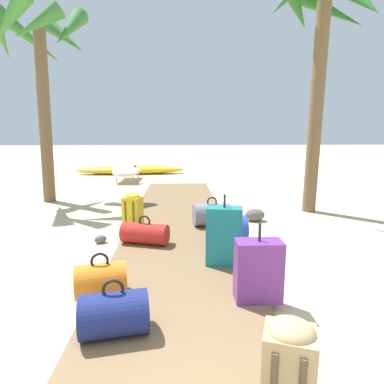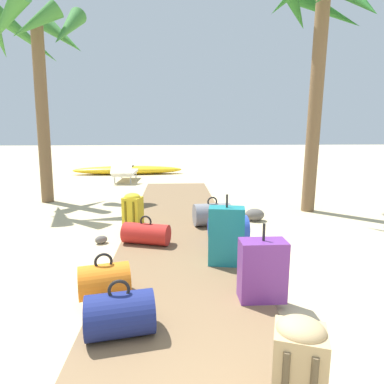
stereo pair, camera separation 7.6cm
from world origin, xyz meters
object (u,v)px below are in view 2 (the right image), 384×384
object	(u,v)px
duffel_bag_red	(146,234)
palm_tree_far_right	(325,21)
suitcase_purple	(262,270)
palm_tree_far_left	(35,47)
duffel_bag_orange	(104,281)
suitcase_teal	(226,236)
kayak	(128,170)
backpack_yellow	(133,208)
duffel_bag_navy	(120,314)
backpack_tan	(299,368)
lounge_chair	(125,171)
duffel_bag_grey	(212,214)
duffel_bag_blue	(228,229)

from	to	relation	value
duffel_bag_red	palm_tree_far_right	world-z (taller)	palm_tree_far_right
suitcase_purple	palm_tree_far_left	distance (m)	6.69
duffel_bag_orange	suitcase_teal	distance (m)	1.42
palm_tree_far_right	kayak	distance (m)	7.96
palm_tree_far_left	suitcase_teal	bearing A→B (deg)	-48.75
duffel_bag_orange	duffel_bag_red	bearing A→B (deg)	79.49
backpack_yellow	duffel_bag_navy	distance (m)	2.95
backpack_tan	kayak	distance (m)	10.69
lounge_chair	backpack_tan	bearing A→B (deg)	-76.14
duffel_bag_navy	suitcase_teal	bearing A→B (deg)	51.97
lounge_chair	duffel_bag_grey	bearing A→B (deg)	-67.56
suitcase_teal	lounge_chair	bearing A→B (deg)	107.47
duffel_bag_grey	kayak	size ratio (longest dim) A/B	0.16
duffel_bag_red	kayak	xyz separation A→B (m)	(-1.28, 7.67, -0.07)
backpack_tan	duffel_bag_navy	world-z (taller)	backpack_tan
backpack_yellow	suitcase_teal	xyz separation A→B (m)	(1.25, -1.67, 0.06)
duffel_bag_orange	lounge_chair	xyz separation A→B (m)	(-0.88, 7.40, 0.09)
duffel_bag_orange	suitcase_teal	xyz separation A→B (m)	(1.23, 0.69, 0.17)
duffel_bag_navy	palm_tree_far_left	size ratio (longest dim) A/B	0.13
duffel_bag_orange	lounge_chair	size ratio (longest dim) A/B	0.33
suitcase_purple	duffel_bag_grey	size ratio (longest dim) A/B	1.14
backpack_yellow	duffel_bag_blue	distance (m)	1.68
suitcase_purple	backpack_yellow	bearing A→B (deg)	120.34
duffel_bag_navy	duffel_bag_red	bearing A→B (deg)	89.15
backpack_yellow	suitcase_purple	distance (m)	2.87
duffel_bag_navy	palm_tree_far_left	bearing A→B (deg)	115.32
duffel_bag_orange	backpack_tan	bearing A→B (deg)	-46.77
duffel_bag_red	suitcase_teal	size ratio (longest dim) A/B	0.83
duffel_bag_grey	palm_tree_far_left	size ratio (longest dim) A/B	0.15
palm_tree_far_left	duffel_bag_blue	bearing A→B (deg)	-41.62
suitcase_purple	duffel_bag_red	bearing A→B (deg)	127.22
duffel_bag_blue	duffel_bag_grey	distance (m)	0.81
duffel_bag_grey	duffel_bag_orange	bearing A→B (deg)	-119.20
backpack_yellow	duffel_bag_blue	bearing A→B (deg)	-33.47
backpack_yellow	duffel_bag_grey	world-z (taller)	backpack_yellow
duffel_bag_orange	duffel_bag_navy	bearing A→B (deg)	-68.09
duffel_bag_blue	palm_tree_far_right	size ratio (longest dim) A/B	0.12
duffel_bag_grey	duffel_bag_navy	bearing A→B (deg)	-109.86
duffel_bag_orange	suitcase_teal	size ratio (longest dim) A/B	0.63
suitcase_teal	lounge_chair	distance (m)	7.03
duffel_bag_blue	suitcase_teal	distance (m)	0.77
backpack_tan	duffel_bag_blue	bearing A→B (deg)	87.97
kayak	backpack_yellow	bearing A→B (deg)	-81.57
kayak	duffel_bag_blue	bearing A→B (deg)	-72.59
duffel_bag_blue	suitcase_teal	xyz separation A→B (m)	(-0.15, -0.74, 0.15)
palm_tree_far_right	duffel_bag_grey	bearing A→B (deg)	-152.34
suitcase_purple	duffel_bag_blue	distance (m)	1.55
backpack_tan	palm_tree_far_left	distance (m)	7.54
backpack_tan	duffel_bag_red	distance (m)	2.96
suitcase_purple	kayak	xyz separation A→B (m)	(-2.45, 9.20, -0.21)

